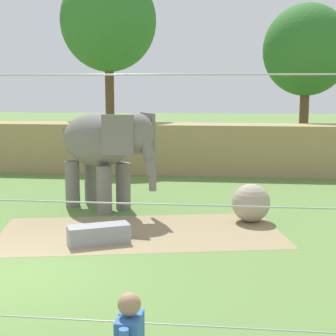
% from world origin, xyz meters
% --- Properties ---
extents(ground_plane, '(120.00, 120.00, 0.00)m').
position_xyz_m(ground_plane, '(0.00, 0.00, 0.00)').
color(ground_plane, '#5B7F3D').
extents(dirt_patch, '(7.42, 4.63, 0.01)m').
position_xyz_m(dirt_patch, '(1.93, 3.16, 0.00)').
color(dirt_patch, '#937F5B').
rests_on(dirt_patch, ground).
extents(embankment_wall, '(36.00, 1.80, 2.04)m').
position_xyz_m(embankment_wall, '(0.00, 12.19, 1.02)').
color(embankment_wall, tan).
rests_on(embankment_wall, ground).
extents(elephant, '(3.45, 2.87, 2.86)m').
position_xyz_m(elephant, '(0.47, 5.48, 1.90)').
color(elephant, slate).
rests_on(elephant, ground).
extents(enrichment_ball, '(1.02, 1.02, 1.02)m').
position_xyz_m(enrichment_ball, '(4.67, 4.51, 0.51)').
color(enrichment_ball, tan).
rests_on(enrichment_ball, ground).
extents(feed_trough, '(1.48, 1.05, 0.44)m').
position_xyz_m(feed_trough, '(1.13, 2.15, 0.22)').
color(feed_trough, gray).
rests_on(feed_trough, ground).
extents(tree_far_left, '(4.64, 4.64, 9.14)m').
position_xyz_m(tree_far_left, '(-1.78, 16.20, 6.67)').
color(tree_far_left, brown).
rests_on(tree_far_left, ground).
extents(tree_left_of_centre, '(4.09, 4.09, 7.42)m').
position_xyz_m(tree_left_of_centre, '(7.68, 16.36, 5.23)').
color(tree_left_of_centre, brown).
rests_on(tree_left_of_centre, ground).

